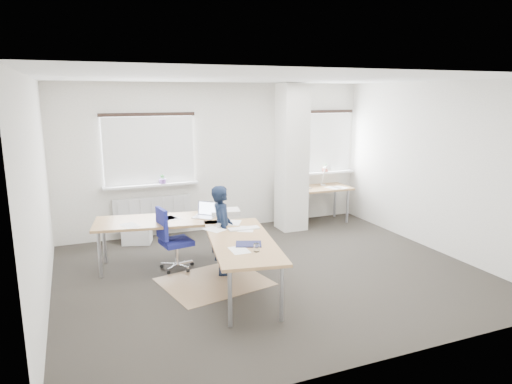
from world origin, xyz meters
name	(u,v)px	position (x,y,z in m)	size (l,w,h in m)	color
ground	(271,273)	(0.00, 0.00, 0.00)	(6.00, 6.00, 0.00)	#2A2521
room_shell	(270,151)	(0.18, 0.45, 1.75)	(6.04, 5.04, 2.82)	beige
floor_mat	(214,281)	(-0.87, -0.01, 0.00)	(1.38, 1.17, 0.01)	#8F6F4E
white_crate	(137,235)	(-1.63, 2.15, 0.15)	(0.49, 0.34, 0.29)	white
desk_main	(203,231)	(-0.95, 0.23, 0.69)	(2.40, 2.98, 0.96)	#9D6543
desk_side	(316,190)	(1.96, 2.15, 0.69)	(1.42, 0.74, 1.22)	#9D6543
task_chair	(174,252)	(-1.28, 0.67, 0.27)	(0.53, 0.52, 0.97)	navy
person	(222,230)	(-0.65, 0.28, 0.66)	(0.48, 0.31, 1.31)	black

